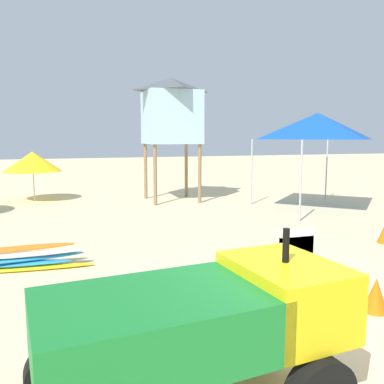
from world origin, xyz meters
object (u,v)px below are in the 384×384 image
popup_canopy (317,126)px  lifeguard_tower (171,111)px  utility_cart (202,324)px  beach_umbrella_mid (33,162)px  stacked_plastic_chairs (291,262)px  traffic_cone_far (376,295)px  surfboard_pile (19,259)px

popup_canopy → lifeguard_tower: bearing=141.1°
utility_cart → beach_umbrella_mid: 12.75m
utility_cart → stacked_plastic_chairs: size_ratio=2.40×
beach_umbrella_mid → stacked_plastic_chairs: bearing=-71.4°
utility_cart → traffic_cone_far: size_ratio=5.83×
stacked_plastic_chairs → surfboard_pile: bearing=141.3°
popup_canopy → beach_umbrella_mid: bearing=151.7°
lifeguard_tower → utility_cart: bearing=-104.1°
popup_canopy → lifeguard_tower: lifeguard_tower is taller
popup_canopy → beach_umbrella_mid: 9.71m
surfboard_pile → stacked_plastic_chairs: bearing=-38.7°
lifeguard_tower → traffic_cone_far: size_ratio=9.35×
beach_umbrella_mid → surfboard_pile: bearing=-89.0°
utility_cart → surfboard_pile: bearing=111.4°
surfboard_pile → beach_umbrella_mid: size_ratio=1.26×
stacked_plastic_chairs → utility_cart: bearing=-138.3°
lifeguard_tower → surfboard_pile: bearing=-124.3°
popup_canopy → lifeguard_tower: 4.93m
stacked_plastic_chairs → lifeguard_tower: 9.86m
surfboard_pile → popup_canopy: (8.34, 3.57, 2.39)m
utility_cart → popup_canopy: size_ratio=0.89×
popup_canopy → traffic_cone_far: bearing=-118.8°
beach_umbrella_mid → traffic_cone_far: beach_umbrella_mid is taller
surfboard_pile → lifeguard_tower: lifeguard_tower is taller
stacked_plastic_chairs → surfboard_pile: stacked_plastic_chairs is taller
traffic_cone_far → lifeguard_tower: bearing=90.3°
traffic_cone_far → beach_umbrella_mid: bearing=112.5°
surfboard_pile → utility_cart: bearing=-68.6°
stacked_plastic_chairs → lifeguard_tower: bearing=84.1°
surfboard_pile → beach_umbrella_mid: beach_umbrella_mid is taller
utility_cart → lifeguard_tower: 11.69m
utility_cart → popup_canopy: popup_canopy is taller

